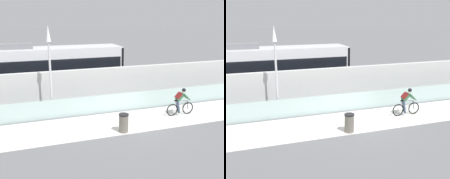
# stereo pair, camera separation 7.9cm
# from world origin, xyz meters

# --- Properties ---
(ground_plane) EXTENTS (200.00, 200.00, 0.00)m
(ground_plane) POSITION_xyz_m (0.00, 0.00, 0.00)
(ground_plane) COLOR slate
(bike_path_deck) EXTENTS (32.00, 3.20, 0.01)m
(bike_path_deck) POSITION_xyz_m (0.00, 0.00, 0.01)
(bike_path_deck) COLOR silver
(bike_path_deck) RESTS_ON ground
(glass_parapet) EXTENTS (32.00, 0.05, 1.10)m
(glass_parapet) POSITION_xyz_m (0.00, 1.85, 0.55)
(glass_parapet) COLOR #ADC6C1
(glass_parapet) RESTS_ON ground
(concrete_barrier_wall) EXTENTS (32.00, 0.36, 2.37)m
(concrete_barrier_wall) POSITION_xyz_m (0.00, 3.65, 1.18)
(concrete_barrier_wall) COLOR silver
(concrete_barrier_wall) RESTS_ON ground
(tram_rail_near) EXTENTS (32.00, 0.08, 0.01)m
(tram_rail_near) POSITION_xyz_m (0.00, 6.13, 0.00)
(tram_rail_near) COLOR #595654
(tram_rail_near) RESTS_ON ground
(tram_rail_far) EXTENTS (32.00, 0.08, 0.01)m
(tram_rail_far) POSITION_xyz_m (0.00, 7.57, 0.00)
(tram_rail_far) COLOR #595654
(tram_rail_far) RESTS_ON ground
(tram) EXTENTS (11.06, 2.54, 3.81)m
(tram) POSITION_xyz_m (-3.61, 6.85, 1.89)
(tram) COLOR silver
(tram) RESTS_ON ground
(cyclist_on_bike) EXTENTS (1.77, 0.58, 1.61)m
(cyclist_on_bike) POSITION_xyz_m (3.31, -0.00, 0.80)
(cyclist_on_bike) COLOR black
(cyclist_on_bike) RESTS_ON ground
(lamp_post_antenna) EXTENTS (0.28, 0.28, 5.20)m
(lamp_post_antenna) POSITION_xyz_m (-3.80, 2.15, 3.29)
(lamp_post_antenna) COLOR gray
(lamp_post_antenna) RESTS_ON ground
(trash_bin) EXTENTS (0.51, 0.51, 0.96)m
(trash_bin) POSITION_xyz_m (-0.73, -1.25, 0.48)
(trash_bin) COLOR slate
(trash_bin) RESTS_ON ground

